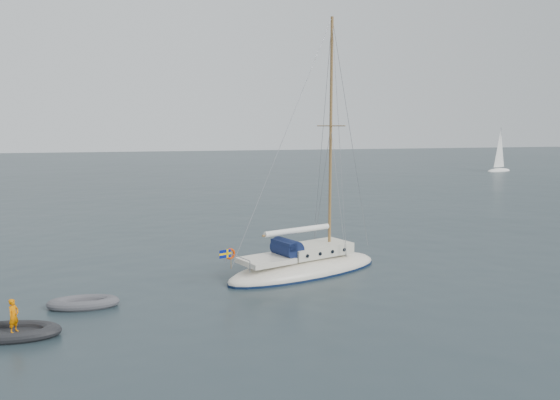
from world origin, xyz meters
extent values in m
plane|color=black|center=(0.00, 0.00, 0.00)|extent=(300.00, 300.00, 0.00)
ellipsoid|color=white|center=(-0.32, 0.49, 0.16)|extent=(9.53, 2.97, 1.59)
cube|color=beige|center=(0.43, 0.49, 1.25)|extent=(3.81, 2.01, 0.58)
cube|color=white|center=(-2.86, 0.49, 1.08)|extent=(2.54, 2.01, 0.26)
cylinder|color=#101A3E|center=(-1.53, 0.49, 1.54)|extent=(1.02, 1.75, 1.02)
cube|color=#101A3E|center=(-1.75, 0.49, 1.75)|extent=(0.48, 1.75, 0.42)
cylinder|color=#8F5D39|center=(1.38, 0.49, 7.31)|extent=(0.16, 0.16, 12.71)
cylinder|color=#8F5D39|center=(1.38, 0.49, 7.94)|extent=(0.05, 2.33, 0.05)
cylinder|color=#8F5D39|center=(-0.85, 0.49, 2.38)|extent=(4.45, 0.11, 0.11)
cylinder|color=white|center=(-0.85, 0.49, 2.44)|extent=(4.14, 0.30, 0.30)
cylinder|color=#97969E|center=(-4.55, 0.49, 1.54)|extent=(0.04, 2.33, 0.04)
torus|color=#E73700|center=(-4.61, 1.13, 1.54)|extent=(0.57, 0.11, 0.57)
cylinder|color=#8F5D39|center=(-4.92, 0.49, 1.43)|extent=(0.03, 0.03, 0.95)
cube|color=navy|center=(-5.24, 0.49, 1.75)|extent=(0.64, 0.02, 0.40)
cube|color=#FFC100|center=(-5.24, 0.49, 1.75)|extent=(0.66, 0.03, 0.10)
cube|color=#FFC100|center=(-5.12, 0.49, 1.75)|extent=(0.10, 0.03, 0.42)
cylinder|color=black|center=(-0.95, 1.51, 1.25)|extent=(0.19, 0.06, 0.19)
cylinder|color=black|center=(-0.95, -0.52, 1.25)|extent=(0.19, 0.06, 0.19)
cylinder|color=black|center=(-0.10, 1.51, 1.25)|extent=(0.19, 0.06, 0.19)
cylinder|color=black|center=(-0.10, -0.52, 1.25)|extent=(0.19, 0.06, 0.19)
cylinder|color=black|center=(0.74, 1.51, 1.25)|extent=(0.19, 0.06, 0.19)
cylinder|color=black|center=(0.74, -0.52, 1.25)|extent=(0.19, 0.06, 0.19)
cylinder|color=black|center=(1.59, 1.51, 1.25)|extent=(0.19, 0.06, 0.19)
cylinder|color=black|center=(1.59, -0.52, 1.25)|extent=(0.19, 0.06, 0.19)
cube|color=#4B4B50|center=(-11.47, -2.34, 0.13)|extent=(1.89, 0.78, 0.11)
cube|color=black|center=(-13.87, -5.27, 0.14)|extent=(2.39, 0.99, 0.12)
imported|color=orange|center=(-13.67, -5.27, 0.83)|extent=(0.46, 0.55, 1.31)
ellipsoid|color=white|center=(53.01, 55.85, 0.05)|extent=(6.13, 2.04, 1.02)
cylinder|color=#97969E|center=(53.01, 55.85, 4.09)|extent=(0.10, 0.10, 7.16)
cone|color=white|center=(52.96, 55.85, 4.09)|extent=(3.27, 3.27, 6.65)
camera|label=1|loc=(-9.04, -27.00, 7.93)|focal=35.00mm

